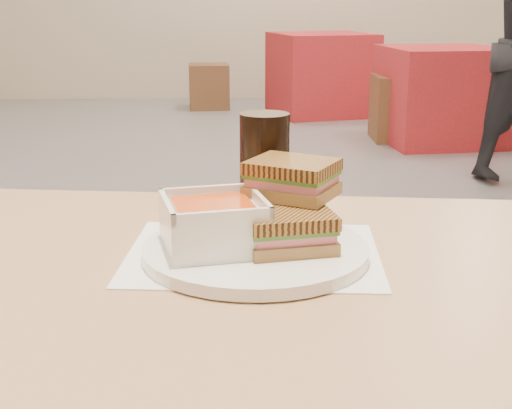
{
  "coord_description": "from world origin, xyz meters",
  "views": [
    {
      "loc": [
        -0.03,
        -2.87,
        1.07
      ],
      "look_at": [
        0.01,
        -2.0,
        0.82
      ],
      "focal_mm": 50.57,
      "sensor_mm": 36.0,
      "label": 1
    }
  ],
  "objects_px": {
    "bg_chair_2l": "(209,86)",
    "bg_table_1": "(440,96)",
    "main_table": "(219,353)",
    "bg_chair_1l": "(402,108)",
    "soup_bowl": "(214,226)",
    "cola_glass": "(264,166)",
    "bg_table_2": "(321,74)",
    "bg_chair_2r": "(350,82)",
    "plate": "(256,251)",
    "panini_lower": "(288,230)"
  },
  "relations": [
    {
      "from": "cola_glass",
      "to": "bg_table_2",
      "type": "relative_size",
      "value": 0.16
    },
    {
      "from": "bg_table_2",
      "to": "soup_bowl",
      "type": "bearing_deg",
      "value": -99.13
    },
    {
      "from": "plate",
      "to": "bg_chair_1l",
      "type": "relative_size",
      "value": 0.59
    },
    {
      "from": "bg_chair_2r",
      "to": "main_table",
      "type": "bearing_deg",
      "value": -101.54
    },
    {
      "from": "main_table",
      "to": "soup_bowl",
      "type": "bearing_deg",
      "value": 95.7
    },
    {
      "from": "main_table",
      "to": "bg_chair_1l",
      "type": "height_order",
      "value": "main_table"
    },
    {
      "from": "bg_chair_2l",
      "to": "bg_table_1",
      "type": "bearing_deg",
      "value": -45.85
    },
    {
      "from": "panini_lower",
      "to": "bg_chair_1l",
      "type": "xyz_separation_m",
      "value": [
        1.3,
        4.6,
        -0.55
      ]
    },
    {
      "from": "bg_table_2",
      "to": "bg_chair_2r",
      "type": "relative_size",
      "value": 2.05
    },
    {
      "from": "main_table",
      "to": "bg_chair_1l",
      "type": "xyz_separation_m",
      "value": [
        1.39,
        4.62,
        -0.39
      ]
    },
    {
      "from": "bg_chair_1l",
      "to": "bg_chair_2l",
      "type": "distance_m",
      "value": 2.25
    },
    {
      "from": "panini_lower",
      "to": "bg_table_1",
      "type": "bearing_deg",
      "value": 70.81
    },
    {
      "from": "plate",
      "to": "bg_chair_2l",
      "type": "bearing_deg",
      "value": 91.47
    },
    {
      "from": "bg_chair_2r",
      "to": "bg_chair_1l",
      "type": "bearing_deg",
      "value": -86.67
    },
    {
      "from": "bg_table_1",
      "to": "main_table",
      "type": "bearing_deg",
      "value": -110.11
    },
    {
      "from": "bg_table_1",
      "to": "bg_table_2",
      "type": "height_order",
      "value": "bg_table_2"
    },
    {
      "from": "bg_table_1",
      "to": "bg_chair_2r",
      "type": "xyz_separation_m",
      "value": [
        -0.35,
        1.84,
        -0.11
      ]
    },
    {
      "from": "soup_bowl",
      "to": "bg_chair_2l",
      "type": "height_order",
      "value": "soup_bowl"
    },
    {
      "from": "cola_glass",
      "to": "bg_table_1",
      "type": "xyz_separation_m",
      "value": [
        1.57,
        4.28,
        -0.47
      ]
    },
    {
      "from": "plate",
      "to": "bg_table_2",
      "type": "height_order",
      "value": "plate"
    },
    {
      "from": "panini_lower",
      "to": "cola_glass",
      "type": "bearing_deg",
      "value": 95.64
    },
    {
      "from": "bg_table_2",
      "to": "main_table",
      "type": "bearing_deg",
      "value": -99.06
    },
    {
      "from": "bg_chair_1l",
      "to": "bg_chair_2l",
      "type": "xyz_separation_m",
      "value": [
        -1.5,
        1.68,
        -0.03
      ]
    },
    {
      "from": "bg_chair_2l",
      "to": "bg_chair_2r",
      "type": "bearing_deg",
      "value": 1.21
    },
    {
      "from": "plate",
      "to": "bg_table_1",
      "type": "bearing_deg",
      "value": 70.29
    },
    {
      "from": "bg_table_2",
      "to": "bg_chair_2l",
      "type": "xyz_separation_m",
      "value": [
        -1.05,
        0.39,
        -0.16
      ]
    },
    {
      "from": "soup_bowl",
      "to": "bg_chair_2r",
      "type": "distance_m",
      "value": 6.45
    },
    {
      "from": "plate",
      "to": "cola_glass",
      "type": "distance_m",
      "value": 0.19
    },
    {
      "from": "panini_lower",
      "to": "bg_table_1",
      "type": "distance_m",
      "value": 4.75
    },
    {
      "from": "panini_lower",
      "to": "bg_table_1",
      "type": "relative_size",
      "value": 0.14
    },
    {
      "from": "bg_table_2",
      "to": "bg_chair_2l",
      "type": "relative_size",
      "value": 2.34
    },
    {
      "from": "cola_glass",
      "to": "bg_chair_2r",
      "type": "xyz_separation_m",
      "value": [
        1.22,
        6.12,
        -0.59
      ]
    },
    {
      "from": "plate",
      "to": "bg_chair_2l",
      "type": "height_order",
      "value": "plate"
    },
    {
      "from": "plate",
      "to": "bg_table_1",
      "type": "distance_m",
      "value": 4.75
    },
    {
      "from": "cola_glass",
      "to": "bg_chair_2l",
      "type": "height_order",
      "value": "cola_glass"
    },
    {
      "from": "bg_chair_2l",
      "to": "main_table",
      "type": "bearing_deg",
      "value": -88.99
    },
    {
      "from": "panini_lower",
      "to": "bg_chair_1l",
      "type": "bearing_deg",
      "value": 74.19
    },
    {
      "from": "plate",
      "to": "panini_lower",
      "type": "distance_m",
      "value": 0.05
    },
    {
      "from": "cola_glass",
      "to": "bg_table_1",
      "type": "distance_m",
      "value": 4.58
    },
    {
      "from": "main_table",
      "to": "bg_table_2",
      "type": "height_order",
      "value": "main_table"
    },
    {
      "from": "bg_table_1",
      "to": "bg_chair_2r",
      "type": "bearing_deg",
      "value": 100.84
    },
    {
      "from": "soup_bowl",
      "to": "bg_table_2",
      "type": "relative_size",
      "value": 0.14
    },
    {
      "from": "main_table",
      "to": "bg_table_2",
      "type": "distance_m",
      "value": 5.99
    },
    {
      "from": "main_table",
      "to": "bg_table_2",
      "type": "bearing_deg",
      "value": 80.94
    },
    {
      "from": "cola_glass",
      "to": "bg_chair_2l",
      "type": "bearing_deg",
      "value": 91.71
    },
    {
      "from": "main_table",
      "to": "cola_glass",
      "type": "distance_m",
      "value": 0.3
    },
    {
      "from": "main_table",
      "to": "soup_bowl",
      "type": "relative_size",
      "value": 8.8
    },
    {
      "from": "cola_glass",
      "to": "bg_chair_2l",
      "type": "relative_size",
      "value": 0.37
    },
    {
      "from": "bg_chair_1l",
      "to": "cola_glass",
      "type": "bearing_deg",
      "value": -106.68
    },
    {
      "from": "cola_glass",
      "to": "bg_table_1",
      "type": "relative_size",
      "value": 0.18
    }
  ]
}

